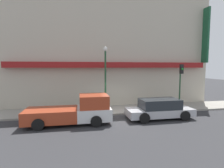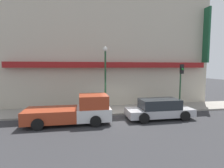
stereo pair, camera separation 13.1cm
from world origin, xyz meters
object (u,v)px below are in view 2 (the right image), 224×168
object	(u,v)px
parked_car	(159,109)
fire_hydrant	(73,109)
traffic_light	(181,78)
pickup_truck	(75,111)
street_lamp	(105,71)

from	to	relation	value
parked_car	fire_hydrant	xyz separation A→B (m)	(-6.26, 2.14, -0.27)
parked_car	traffic_light	world-z (taller)	traffic_light
pickup_truck	traffic_light	distance (m)	9.34
fire_hydrant	traffic_light	distance (m)	9.44
pickup_truck	parked_car	bearing A→B (deg)	-1.32
pickup_truck	traffic_light	size ratio (longest dim) A/B	1.44
fire_hydrant	street_lamp	bearing A→B (deg)	0.56
parked_car	traffic_light	xyz separation A→B (m)	(2.88, 1.99, 2.07)
pickup_truck	street_lamp	distance (m)	4.14
parked_car	street_lamp	size ratio (longest dim) A/B	0.92
parked_car	street_lamp	distance (m)	5.03
pickup_truck	parked_car	size ratio (longest dim) A/B	1.15
street_lamp	traffic_light	size ratio (longest dim) A/B	1.36
fire_hydrant	traffic_light	xyz separation A→B (m)	(9.14, -0.15, 2.34)
fire_hydrant	street_lamp	distance (m)	3.97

